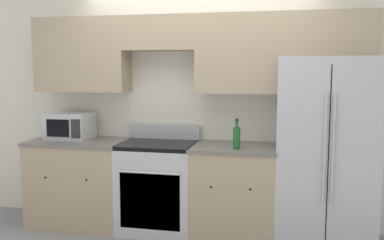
{
  "coord_description": "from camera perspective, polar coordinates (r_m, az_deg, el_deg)",
  "views": [
    {
      "loc": [
        0.9,
        -3.9,
        1.7
      ],
      "look_at": [
        0.0,
        0.31,
        1.18
      ],
      "focal_mm": 40.0,
      "sensor_mm": 36.0,
      "label": 1
    }
  ],
  "objects": [
    {
      "name": "wall_back",
      "position": [
        4.57,
        0.96,
        4.66
      ],
      "size": [
        8.0,
        0.39,
        2.6
      ],
      "color": "silver",
      "rests_on": "ground_plane"
    },
    {
      "name": "lower_cabinets_left",
      "position": [
        4.89,
        -14.7,
        -7.99
      ],
      "size": [
        1.04,
        0.64,
        0.93
      ],
      "color": "tan",
      "rests_on": "ground_plane"
    },
    {
      "name": "lower_cabinets_right",
      "position": [
        4.41,
        5.63,
        -9.41
      ],
      "size": [
        0.85,
        0.64,
        0.93
      ],
      "color": "tan",
      "rests_on": "ground_plane"
    },
    {
      "name": "oven_range",
      "position": [
        4.56,
        -4.5,
        -8.79
      ],
      "size": [
        0.77,
        0.65,
        1.09
      ],
      "color": "#B7B7BC",
      "rests_on": "ground_plane"
    },
    {
      "name": "refrigerator",
      "position": [
        4.33,
        17.29,
        -4.03
      ],
      "size": [
        0.92,
        0.71,
        1.81
      ],
      "color": "#B7B7BC",
      "rests_on": "ground_plane"
    },
    {
      "name": "microwave",
      "position": [
        4.89,
        -15.95,
        -0.77
      ],
      "size": [
        0.47,
        0.38,
        0.28
      ],
      "color": "#B7B7BC",
      "rests_on": "lower_cabinets_left"
    },
    {
      "name": "bottle",
      "position": [
        4.12,
        5.97,
        -2.28
      ],
      "size": [
        0.07,
        0.07,
        0.29
      ],
      "color": "#195928",
      "rests_on": "lower_cabinets_right"
    }
  ]
}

